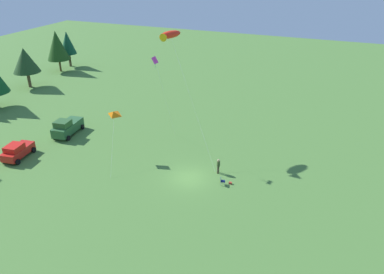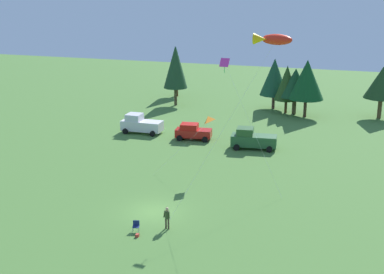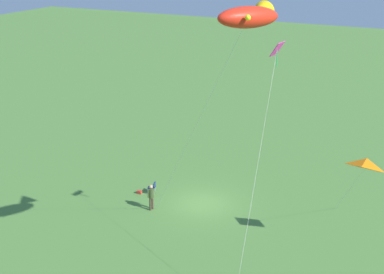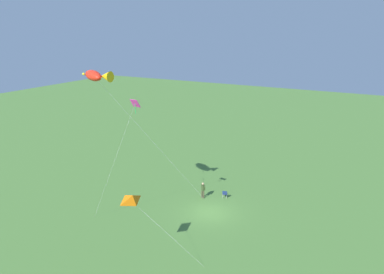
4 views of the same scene
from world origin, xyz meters
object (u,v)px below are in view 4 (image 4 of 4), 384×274
Objects in this scene: kite_large_fish at (96,76)px; kite_diamond_rainbow at (133,109)px; person_kite_flyer at (203,189)px; kite_delta_orange at (133,199)px; backpack_on_grass at (224,193)px; folding_chair at (225,194)px.

kite_large_fish is 1.18× the size of kite_diamond_rainbow.
person_kite_flyer is 0.30× the size of kite_delta_orange.
folding_chair is at bearing 118.96° from backpack_on_grass.
backpack_on_grass is 0.02× the size of kite_large_fish.
kite_large_fish is at bearing 154.82° from person_kite_flyer.
kite_diamond_rainbow is at bearing 69.40° from backpack_on_grass.
kite_delta_orange is at bearing -167.28° from person_kite_flyer.
backpack_on_grass is 0.05× the size of kite_delta_orange.
folding_chair is at bearing -95.88° from kite_delta_orange.
person_kite_flyer is 13.44m from kite_delta_orange.
kite_diamond_rainbow is at bearing 140.12° from folding_chair.
kite_diamond_rainbow is (4.31, 9.49, 10.47)m from folding_chair.
backpack_on_grass is at bearing -110.60° from kite_diamond_rainbow.
kite_large_fish is 4.44m from kite_diamond_rainbow.
kite_delta_orange is at bearing 86.18° from backpack_on_grass.
person_kite_flyer is at bearing -87.12° from kite_delta_orange.
kite_large_fish reaches higher than kite_delta_orange.
kite_delta_orange is (-0.64, 12.68, 4.41)m from person_kite_flyer.
folding_chair is 2.56× the size of backpack_on_grass.
backpack_on_grass is 0.03× the size of kite_diamond_rainbow.
folding_chair is 14.77m from kite_diamond_rainbow.
folding_chair is at bearing -114.44° from kite_diamond_rainbow.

